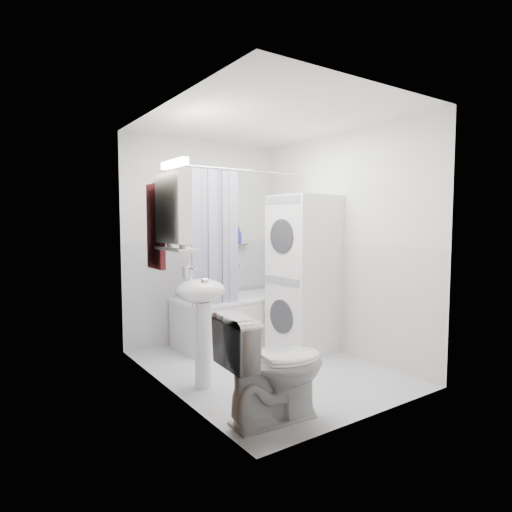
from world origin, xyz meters
TOP-DOWN VIEW (x-y plane):
  - floor at (0.00, 0.00)m, footprint 2.60×2.60m
  - room_walls at (0.00, 0.00)m, footprint 2.60×2.60m
  - wainscot at (0.00, 0.29)m, footprint 1.98×2.58m
  - door at (-0.95, -0.55)m, footprint 0.05×2.00m
  - bathtub at (0.24, 0.92)m, footprint 1.45×0.69m
  - tub_spout at (0.44, 1.25)m, footprint 0.04×0.12m
  - curtain_rod at (0.24, 0.64)m, footprint 1.63×0.02m
  - shower_curtain at (-0.20, 0.64)m, footprint 0.55×0.02m
  - sink at (-0.75, -0.10)m, footprint 0.44×0.37m
  - medicine_cabinet at (-0.90, 0.10)m, footprint 0.13×0.50m
  - shelf at (-0.89, 0.10)m, footprint 0.18×0.54m
  - shower_caddy at (0.49, 1.24)m, footprint 0.22×0.06m
  - towel at (-0.94, 0.43)m, footprint 0.07×0.33m
  - washer_dryer at (0.68, 0.23)m, footprint 0.64×0.63m
  - toilet at (-0.60, -0.94)m, footprint 0.84×0.51m
  - soap_pump at (-0.71, 0.25)m, footprint 0.08×0.17m
  - shelf_bottle at (-0.89, -0.05)m, footprint 0.07×0.18m
  - shelf_cup at (-0.89, 0.22)m, footprint 0.10×0.09m
  - shampoo_a at (0.35, 1.24)m, footprint 0.13×0.17m
  - shampoo_b at (0.47, 1.24)m, footprint 0.08×0.21m

SIDE VIEW (x-z plane):
  - floor at x=0.00m, z-range 0.00..0.00m
  - bathtub at x=0.24m, z-range 0.03..0.58m
  - toilet at x=-0.60m, z-range 0.00..0.79m
  - wainscot at x=0.00m, z-range -0.69..1.89m
  - sink at x=-0.75m, z-range 0.18..1.22m
  - washer_dryer at x=0.68m, z-range 0.00..1.72m
  - tub_spout at x=0.44m, z-range 0.86..0.89m
  - soap_pump at x=-0.71m, z-range 0.91..0.99m
  - door at x=-0.95m, z-range 0.00..2.00m
  - shower_caddy at x=0.49m, z-range 1.14..1.16m
  - shelf at x=-0.89m, z-range 1.19..1.21m
  - shampoo_b at x=0.47m, z-range 1.16..1.24m
  - shampoo_a at x=0.35m, z-range 1.16..1.29m
  - shelf_bottle at x=-0.89m, z-range 1.21..1.28m
  - shower_curtain at x=-0.20m, z-range 0.52..1.98m
  - shelf_cup at x=-0.89m, z-range 1.21..1.31m
  - towel at x=-0.94m, z-range 1.01..1.81m
  - room_walls at x=0.00m, z-range 0.19..2.79m
  - medicine_cabinet at x=-0.90m, z-range 1.21..1.92m
  - curtain_rod at x=0.24m, z-range 1.99..2.01m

